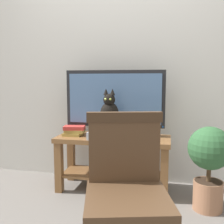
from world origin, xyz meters
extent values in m
plane|color=slate|center=(0.00, 0.00, 0.00)|extent=(12.00, 12.00, 0.00)
cube|color=beige|center=(0.00, 0.87, 1.40)|extent=(7.00, 0.12, 2.80)
cube|color=brown|center=(-0.03, 0.49, 0.52)|extent=(1.11, 0.43, 0.04)
cube|color=brown|center=(-0.53, 0.33, 0.25)|extent=(0.07, 0.07, 0.50)
cube|color=brown|center=(0.48, 0.33, 0.25)|extent=(0.07, 0.07, 0.50)
cube|color=brown|center=(-0.53, 0.66, 0.25)|extent=(0.07, 0.07, 0.50)
cube|color=brown|center=(0.48, 0.66, 0.25)|extent=(0.07, 0.07, 0.50)
cube|color=brown|center=(-0.03, 0.49, 0.16)|extent=(1.01, 0.35, 0.02)
cube|color=black|center=(-0.03, 0.57, 0.56)|extent=(0.30, 0.20, 0.03)
cube|color=black|center=(-0.03, 0.57, 0.60)|extent=(0.06, 0.04, 0.06)
cube|color=black|center=(-0.03, 0.57, 0.91)|extent=(0.99, 0.05, 0.56)
cube|color=#4C6B93|center=(-0.03, 0.54, 0.91)|extent=(0.92, 0.01, 0.49)
sphere|color=#2672F2|center=(0.45, 0.54, 0.65)|extent=(0.01, 0.01, 0.01)
cube|color=#ADADB2|center=(-0.04, 0.41, 0.58)|extent=(0.40, 0.26, 0.07)
cube|color=black|center=(-0.04, 0.28, 0.58)|extent=(0.24, 0.01, 0.03)
ellipsoid|color=black|center=(-0.04, 0.41, 0.72)|extent=(0.20, 0.24, 0.22)
ellipsoid|color=black|center=(-0.04, 0.38, 0.79)|extent=(0.17, 0.15, 0.20)
sphere|color=black|center=(-0.04, 0.37, 0.92)|extent=(0.11, 0.11, 0.11)
cone|color=black|center=(-0.07, 0.37, 0.99)|extent=(0.05, 0.05, 0.06)
cone|color=black|center=(-0.01, 0.37, 0.99)|extent=(0.05, 0.05, 0.06)
sphere|color=#B2C64C|center=(-0.06, 0.32, 0.92)|extent=(0.02, 0.02, 0.02)
sphere|color=#B2C64C|center=(-0.02, 0.32, 0.92)|extent=(0.02, 0.02, 0.02)
cylinder|color=black|center=(0.02, 0.33, 0.63)|extent=(0.10, 0.19, 0.04)
cylinder|color=#513823|center=(0.44, -0.47, 0.23)|extent=(0.04, 0.04, 0.45)
cube|color=#513823|center=(0.30, -0.70, 0.47)|extent=(0.54, 0.54, 0.04)
cube|color=#513823|center=(0.25, -0.50, 0.70)|extent=(0.41, 0.14, 0.42)
cube|color=#412C1C|center=(0.25, -0.50, 0.88)|extent=(0.44, 0.15, 0.06)
cube|color=olive|center=(-0.44, 0.47, 0.56)|extent=(0.18, 0.15, 0.03)
cube|color=olive|center=(-0.42, 0.46, 0.59)|extent=(0.19, 0.13, 0.03)
cube|color=#B2332D|center=(-0.42, 0.47, 0.62)|extent=(0.23, 0.16, 0.04)
cylinder|color=#9E6B4C|center=(0.84, 0.26, 0.12)|extent=(0.24, 0.24, 0.25)
cylinder|color=#332319|center=(0.84, 0.26, 0.24)|extent=(0.22, 0.22, 0.02)
cylinder|color=#4C3823|center=(0.84, 0.26, 0.32)|extent=(0.04, 0.04, 0.14)
sphere|color=#2D5B33|center=(0.84, 0.26, 0.54)|extent=(0.36, 0.36, 0.36)
camera|label=1|loc=(0.50, -2.01, 1.10)|focal=42.50mm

